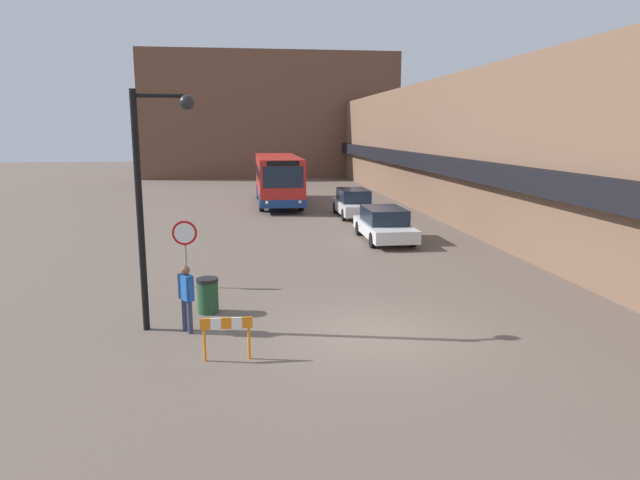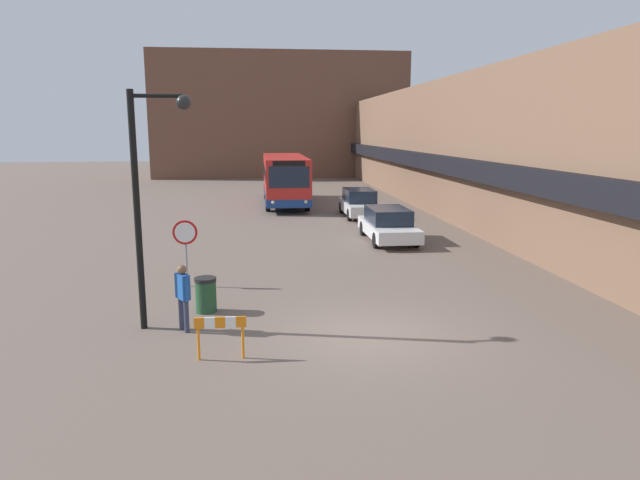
{
  "view_description": "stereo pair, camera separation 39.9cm",
  "coord_description": "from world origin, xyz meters",
  "px_view_note": "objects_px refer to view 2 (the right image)",
  "views": [
    {
      "loc": [
        -2.9,
        -12.7,
        4.83
      ],
      "look_at": [
        -0.59,
        4.75,
        1.43
      ],
      "focal_mm": 32.0,
      "sensor_mm": 36.0,
      "label": 1
    },
    {
      "loc": [
        -2.5,
        -12.75,
        4.83
      ],
      "look_at": [
        -0.59,
        4.75,
        1.43
      ],
      "focal_mm": 32.0,
      "sensor_mm": 36.0,
      "label": 2
    }
  ],
  "objects_px": {
    "parked_car_middle": "(359,203)",
    "construction_barricade": "(220,329)",
    "stop_sign": "(185,239)",
    "pedestrian": "(183,292)",
    "trash_bin": "(206,295)",
    "street_lamp": "(149,182)",
    "city_bus": "(285,178)",
    "parked_car_front": "(388,224)"
  },
  "relations": [
    {
      "from": "street_lamp",
      "to": "construction_barricade",
      "type": "relative_size",
      "value": 5.23
    },
    {
      "from": "parked_car_middle",
      "to": "construction_barricade",
      "type": "bearing_deg",
      "value": -108.21
    },
    {
      "from": "parked_car_middle",
      "to": "trash_bin",
      "type": "height_order",
      "value": "parked_car_middle"
    },
    {
      "from": "street_lamp",
      "to": "parked_car_front",
      "type": "bearing_deg",
      "value": 51.78
    },
    {
      "from": "city_bus",
      "to": "parked_car_middle",
      "type": "height_order",
      "value": "city_bus"
    },
    {
      "from": "trash_bin",
      "to": "parked_car_middle",
      "type": "bearing_deg",
      "value": 66.69
    },
    {
      "from": "parked_car_middle",
      "to": "construction_barricade",
      "type": "xyz_separation_m",
      "value": [
        -6.55,
        -19.92,
        -0.11
      ]
    },
    {
      "from": "parked_car_front",
      "to": "trash_bin",
      "type": "height_order",
      "value": "parked_car_front"
    },
    {
      "from": "street_lamp",
      "to": "trash_bin",
      "type": "distance_m",
      "value": 3.52
    },
    {
      "from": "stop_sign",
      "to": "trash_bin",
      "type": "xyz_separation_m",
      "value": [
        0.81,
        -2.65,
        -1.04
      ]
    },
    {
      "from": "parked_car_front",
      "to": "pedestrian",
      "type": "relative_size",
      "value": 2.9
    },
    {
      "from": "city_bus",
      "to": "parked_car_middle",
      "type": "relative_size",
      "value": 2.19
    },
    {
      "from": "parked_car_front",
      "to": "street_lamp",
      "type": "distance_m",
      "value": 13.67
    },
    {
      "from": "parked_car_front",
      "to": "pedestrian",
      "type": "height_order",
      "value": "pedestrian"
    },
    {
      "from": "parked_car_middle",
      "to": "trash_bin",
      "type": "xyz_separation_m",
      "value": [
        -7.15,
        -16.6,
        -0.29
      ]
    },
    {
      "from": "stop_sign",
      "to": "construction_barricade",
      "type": "distance_m",
      "value": 6.2
    },
    {
      "from": "street_lamp",
      "to": "pedestrian",
      "type": "distance_m",
      "value": 2.73
    },
    {
      "from": "stop_sign",
      "to": "pedestrian",
      "type": "distance_m",
      "value": 4.16
    },
    {
      "from": "parked_car_front",
      "to": "stop_sign",
      "type": "distance_m",
      "value": 10.44
    },
    {
      "from": "city_bus",
      "to": "parked_car_middle",
      "type": "bearing_deg",
      "value": -56.49
    },
    {
      "from": "trash_bin",
      "to": "street_lamp",
      "type": "bearing_deg",
      "value": -134.23
    },
    {
      "from": "city_bus",
      "to": "trash_bin",
      "type": "distance_m",
      "value": 22.78
    },
    {
      "from": "parked_car_front",
      "to": "street_lamp",
      "type": "xyz_separation_m",
      "value": [
        -8.27,
        -10.5,
        2.88
      ]
    },
    {
      "from": "parked_car_front",
      "to": "parked_car_middle",
      "type": "xyz_separation_m",
      "value": [
        0.0,
        7.25,
        0.04
      ]
    },
    {
      "from": "construction_barricade",
      "to": "city_bus",
      "type": "bearing_deg",
      "value": 84.17
    },
    {
      "from": "city_bus",
      "to": "pedestrian",
      "type": "bearing_deg",
      "value": -98.64
    },
    {
      "from": "trash_bin",
      "to": "stop_sign",
      "type": "bearing_deg",
      "value": 107.06
    },
    {
      "from": "pedestrian",
      "to": "trash_bin",
      "type": "height_order",
      "value": "pedestrian"
    },
    {
      "from": "city_bus",
      "to": "trash_bin",
      "type": "xyz_separation_m",
      "value": [
        -3.23,
        -22.52,
        -1.23
      ]
    },
    {
      "from": "parked_car_middle",
      "to": "street_lamp",
      "type": "xyz_separation_m",
      "value": [
        -8.27,
        -17.75,
        2.84
      ]
    },
    {
      "from": "city_bus",
      "to": "parked_car_front",
      "type": "relative_size",
      "value": 2.19
    },
    {
      "from": "construction_barricade",
      "to": "parked_car_middle",
      "type": "bearing_deg",
      "value": 71.79
    },
    {
      "from": "trash_bin",
      "to": "pedestrian",
      "type": "bearing_deg",
      "value": -105.61
    },
    {
      "from": "parked_car_middle",
      "to": "trash_bin",
      "type": "distance_m",
      "value": 18.08
    },
    {
      "from": "pedestrian",
      "to": "parked_car_middle",
      "type": "bearing_deg",
      "value": 125.31
    },
    {
      "from": "city_bus",
      "to": "street_lamp",
      "type": "bearing_deg",
      "value": -100.43
    },
    {
      "from": "construction_barricade",
      "to": "street_lamp",
      "type": "bearing_deg",
      "value": 128.28
    },
    {
      "from": "parked_car_front",
      "to": "stop_sign",
      "type": "height_order",
      "value": "stop_sign"
    },
    {
      "from": "city_bus",
      "to": "stop_sign",
      "type": "xyz_separation_m",
      "value": [
        -4.05,
        -19.86,
        -0.2
      ]
    },
    {
      "from": "stop_sign",
      "to": "pedestrian",
      "type": "height_order",
      "value": "stop_sign"
    },
    {
      "from": "parked_car_middle",
      "to": "street_lamp",
      "type": "distance_m",
      "value": 19.79
    },
    {
      "from": "city_bus",
      "to": "parked_car_front",
      "type": "distance_m",
      "value": 13.77
    }
  ]
}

